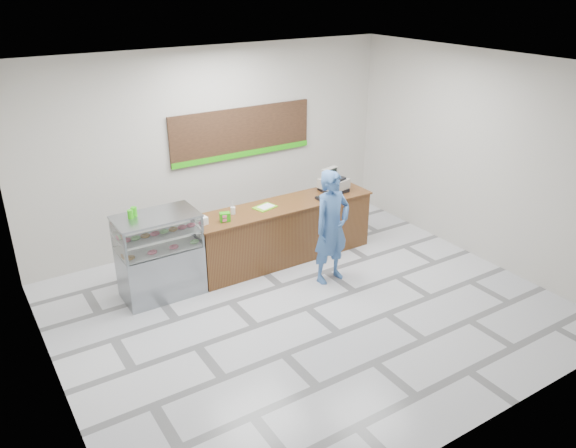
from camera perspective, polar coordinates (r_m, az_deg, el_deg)
floor at (r=8.50m, az=1.99°, el=-8.51°), size 7.00×7.00×0.00m
back_wall at (r=10.18m, az=-7.50°, el=7.75°), size 7.00×0.00×7.00m
ceiling at (r=7.24m, az=2.40°, el=15.52°), size 7.00×7.00×0.00m
sales_counter at (r=9.65m, az=-0.44°, el=-0.79°), size 3.26×0.76×1.03m
display_case at (r=8.73m, az=-12.91°, el=-3.10°), size 1.22×0.72×1.33m
menu_board at (r=10.33m, az=-4.67°, el=9.17°), size 2.80×0.06×0.90m
cash_register at (r=10.02m, az=4.61°, el=4.17°), size 0.51×0.52×0.39m
card_terminal at (r=9.64m, az=3.21°, el=2.60°), size 0.09×0.17×0.04m
serving_tray at (r=9.30m, az=-2.35°, el=1.72°), size 0.41×0.34×0.02m
napkin_box at (r=8.76m, az=-8.71°, el=0.35°), size 0.16×0.16×0.12m
straw_cup at (r=9.08m, az=-5.61°, el=1.38°), size 0.08×0.08×0.12m
promo_box at (r=8.82m, az=-6.43°, el=0.72°), size 0.18×0.15×0.14m
donut_decal at (r=9.79m, az=4.58°, el=2.77°), size 0.17×0.17×0.00m
green_cup_left at (r=8.49m, az=-15.39°, el=1.21°), size 0.09×0.09×0.14m
green_cup_right at (r=8.43m, az=-15.72°, el=0.96°), size 0.08×0.08×0.13m
customer at (r=8.86m, az=4.46°, el=-0.31°), size 0.72×0.51×1.86m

